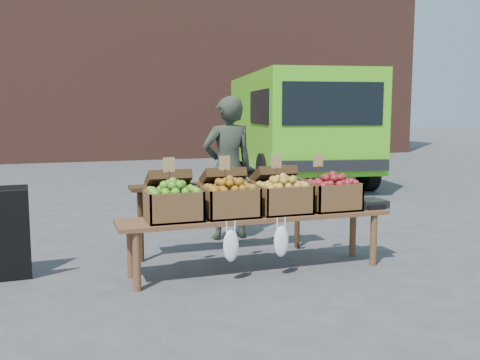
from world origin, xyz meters
name	(u,v)px	position (x,y,z in m)	size (l,w,h in m)	color
ground	(181,296)	(0.00, 0.00, 0.00)	(80.00, 80.00, 0.00)	#49494C
brick_building	(79,9)	(0.00, 15.00, 5.00)	(24.00, 4.00, 10.00)	brown
delivery_van	(296,129)	(4.17, 6.62, 1.18)	(2.42, 5.29, 2.37)	#57C71D
vendor	(228,168)	(1.03, 1.87, 0.88)	(0.64, 0.42, 1.75)	#2D3428
back_table	(223,208)	(0.74, 1.17, 0.52)	(2.10, 0.44, 1.04)	#362311
display_bench	(257,243)	(0.87, 0.45, 0.28)	(2.70, 0.56, 0.57)	brown
crate_golden_apples	(173,205)	(0.04, 0.45, 0.71)	(0.50, 0.40, 0.28)	#308C15
crate_russet_pears	(230,202)	(0.59, 0.45, 0.71)	(0.50, 0.40, 0.28)	#AC6C10
crate_red_apples	(283,199)	(1.14, 0.45, 0.71)	(0.50, 0.40, 0.28)	gold
crate_green_apples	(332,196)	(1.69, 0.45, 0.71)	(0.50, 0.40, 0.28)	maroon
weighing_scale	(368,203)	(2.12, 0.45, 0.61)	(0.34, 0.30, 0.08)	black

